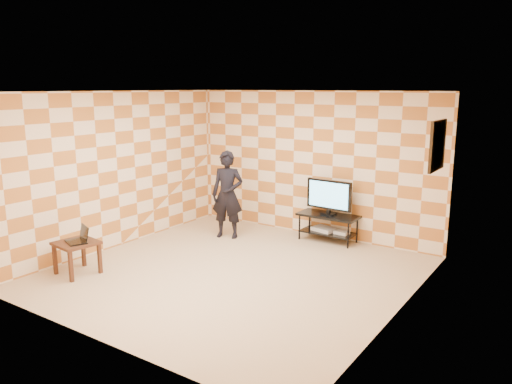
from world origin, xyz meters
TOP-DOWN VIEW (x-y plane):
  - floor at (0.00, 0.00)m, footprint 5.00×5.00m
  - wall_back at (0.00, 2.50)m, footprint 5.00×0.02m
  - wall_front at (0.00, -2.50)m, footprint 5.00×0.02m
  - wall_left at (-2.50, 0.00)m, footprint 0.02×5.00m
  - wall_right at (2.50, 0.00)m, footprint 0.02×5.00m
  - ceiling at (0.00, 0.00)m, footprint 5.00×5.00m
  - wall_art at (2.47, 1.55)m, footprint 0.04×0.72m
  - tv_stand at (0.47, 2.25)m, footprint 1.10×0.49m
  - tv at (0.47, 2.25)m, footprint 0.87×0.18m
  - dvd_player at (0.38, 2.27)m, footprint 0.45×0.36m
  - game_console at (0.74, 2.26)m, footprint 0.26×0.20m
  - side_table at (-1.94, -1.33)m, footprint 0.63×0.63m
  - laptop at (-1.90, -1.31)m, footprint 0.43×0.39m
  - person at (-1.20, 1.44)m, footprint 0.69×0.57m

SIDE VIEW (x-z plane):
  - floor at x=0.00m, z-range 0.00..0.00m
  - game_console at x=0.74m, z-range 0.17..0.23m
  - dvd_player at x=0.38m, z-range 0.17..0.24m
  - tv_stand at x=0.47m, z-range 0.12..0.62m
  - side_table at x=-1.94m, z-range 0.16..0.66m
  - laptop at x=-1.90m, z-range 0.43..0.67m
  - person at x=-1.20m, z-range 0.00..1.62m
  - tv at x=0.47m, z-range 0.53..1.17m
  - wall_back at x=0.00m, z-range 0.00..2.70m
  - wall_front at x=0.00m, z-range 0.00..2.70m
  - wall_left at x=-2.50m, z-range 0.00..2.70m
  - wall_right at x=2.50m, z-range 0.00..2.70m
  - wall_art at x=2.47m, z-range 1.59..2.31m
  - ceiling at x=0.00m, z-range 2.69..2.71m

